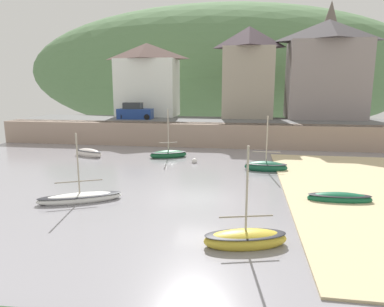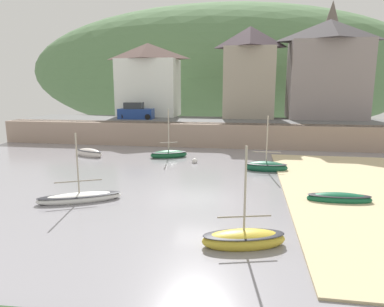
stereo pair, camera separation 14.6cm
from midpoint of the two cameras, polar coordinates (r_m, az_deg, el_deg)
The scene contains 15 objects.
ground at distance 11.05m, azimuth 0.69°, elevation -22.36°, with size 48.00×41.00×0.61m.
quay_seawall at distance 36.61m, azimuth 4.61°, elevation 3.41°, with size 48.00×9.40×2.40m.
hillside_backdrop at distance 74.18m, azimuth 4.40°, elevation 13.29°, with size 80.00×44.00×25.95m.
waterfront_building_left at distance 45.72m, azimuth -7.49°, elevation 12.07°, with size 7.89×5.02×9.19m.
waterfront_building_centre at distance 43.91m, azimuth 9.21°, elevation 13.20°, with size 6.31×6.14×10.90m.
waterfront_building_right at distance 44.87m, azimuth 21.26°, elevation 12.88°, with size 9.08×6.23×11.42m.
church_with_spire at distance 49.06m, azimuth 21.51°, elevation 14.53°, with size 3.00×3.00×14.34m.
sailboat_white_hull at distance 30.74m, azimuth -4.06°, elevation -0.12°, with size 3.49×2.38×4.46m.
sailboat_far_left at distance 20.08m, azimuth -18.26°, elevation -6.97°, with size 4.54×2.95×3.94m.
motorboat_with_cabin at distance 20.56m, azimuth 23.05°, elevation -6.85°, with size 3.46×1.06×0.74m.
sailboat_blue_trim at distance 26.50m, azimuth 11.97°, elevation -2.12°, with size 3.23×1.30×4.32m.
rowboat_small_beached at distance 14.26m, azimuth 8.54°, elevation -13.81°, with size 3.57×2.03×4.24m.
sailboat_nearest_shore at distance 32.47m, azimuth -16.85°, elevation 0.04°, with size 3.21×2.09×0.92m.
parked_car_near_slipway at distance 41.63m, azimuth -9.57°, elevation 6.78°, with size 4.16×1.86×1.95m.
mooring_buoy at distance 28.45m, azimuth 0.24°, elevation -1.28°, with size 0.47×0.47×0.47m.
Camera 1 is at (2.63, -18.69, 6.27)m, focal length 32.20 mm.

